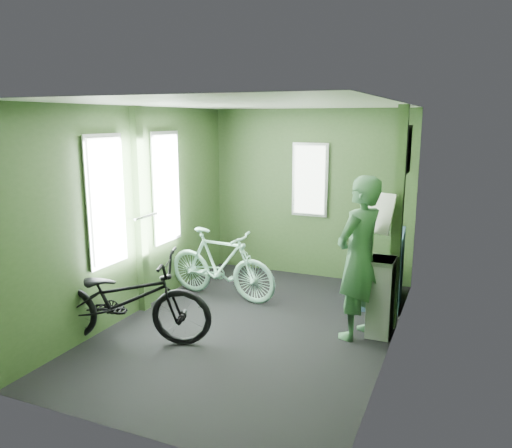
{
  "coord_description": "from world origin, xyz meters",
  "views": [
    {
      "loc": [
        1.97,
        -4.52,
        2.16
      ],
      "look_at": [
        0.0,
        0.1,
        1.1
      ],
      "focal_mm": 35.0,
      "sensor_mm": 36.0,
      "label": 1
    }
  ],
  "objects_px": {
    "passenger": "(359,258)",
    "waste_box": "(381,297)",
    "bench_seat": "(383,281)",
    "bicycle_black": "(126,343)",
    "bicycle_mint": "(221,298)"
  },
  "relations": [
    {
      "from": "waste_box",
      "to": "bench_seat",
      "type": "distance_m",
      "value": 0.97
    },
    {
      "from": "passenger",
      "to": "waste_box",
      "type": "bearing_deg",
      "value": 146.69
    },
    {
      "from": "waste_box",
      "to": "bench_seat",
      "type": "bearing_deg",
      "value": 96.95
    },
    {
      "from": "passenger",
      "to": "bicycle_mint",
      "type": "bearing_deg",
      "value": -79.88
    },
    {
      "from": "bicycle_black",
      "to": "bicycle_mint",
      "type": "distance_m",
      "value": 1.51
    },
    {
      "from": "waste_box",
      "to": "bench_seat",
      "type": "height_order",
      "value": "bench_seat"
    },
    {
      "from": "bench_seat",
      "to": "bicycle_black",
      "type": "bearing_deg",
      "value": -138.89
    },
    {
      "from": "bicycle_mint",
      "to": "passenger",
      "type": "bearing_deg",
      "value": -98.45
    },
    {
      "from": "passenger",
      "to": "waste_box",
      "type": "xyz_separation_m",
      "value": [
        0.21,
        0.13,
        -0.42
      ]
    },
    {
      "from": "bicycle_black",
      "to": "waste_box",
      "type": "distance_m",
      "value": 2.58
    },
    {
      "from": "waste_box",
      "to": "bicycle_mint",
      "type": "bearing_deg",
      "value": 171.44
    },
    {
      "from": "bicycle_black",
      "to": "waste_box",
      "type": "height_order",
      "value": "waste_box"
    },
    {
      "from": "passenger",
      "to": "bench_seat",
      "type": "relative_size",
      "value": 1.89
    },
    {
      "from": "bicycle_black",
      "to": "passenger",
      "type": "relative_size",
      "value": 1.05
    },
    {
      "from": "passenger",
      "to": "waste_box",
      "type": "relative_size",
      "value": 2.05
    }
  ]
}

